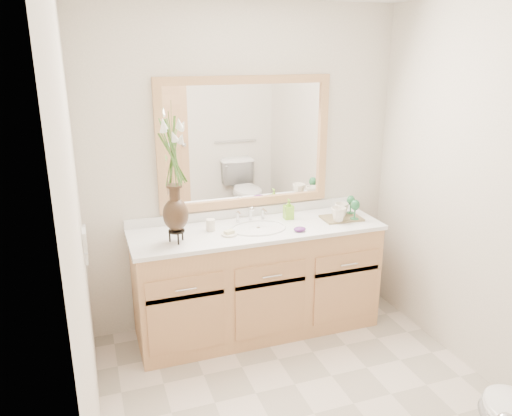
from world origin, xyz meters
name	(u,v)px	position (x,y,z in m)	size (l,w,h in m)	color
floor	(314,414)	(0.00, 0.00, 0.00)	(2.60, 2.60, 0.00)	beige
wall_back	(245,169)	(0.00, 1.30, 1.20)	(2.40, 0.02, 2.40)	white
wall_left	(80,253)	(-1.20, 0.00, 1.20)	(0.02, 2.60, 2.40)	white
wall_right	(503,201)	(1.20, 0.00, 1.20)	(0.02, 2.60, 2.40)	white
vanity	(257,281)	(0.00, 1.01, 0.40)	(1.80, 0.55, 0.80)	tan
counter	(257,229)	(0.00, 1.01, 0.82)	(1.84, 0.57, 0.03)	white
sink	(258,235)	(0.00, 1.00, 0.78)	(0.38, 0.34, 0.23)	white
mirror	(246,143)	(0.00, 1.28, 1.41)	(1.32, 0.04, 0.97)	white
switch_plate	(85,240)	(-1.19, 0.76, 0.98)	(0.02, 0.12, 0.12)	white
flower_vase	(173,161)	(-0.61, 0.92, 1.39)	(0.20, 0.20, 0.82)	black
tumbler	(211,225)	(-0.34, 1.07, 0.87)	(0.07, 0.07, 0.08)	silver
soap_dish	(229,234)	(-0.24, 0.93, 0.84)	(0.11, 0.11, 0.04)	silver
soap_bottle	(289,210)	(0.29, 1.12, 0.90)	(0.06, 0.06, 0.14)	#82CB2F
purple_dish	(300,229)	(0.26, 0.84, 0.85)	(0.09, 0.07, 0.03)	#5E2673
tray	(342,218)	(0.67, 0.98, 0.84)	(0.30, 0.20, 0.01)	brown
mug_left	(338,214)	(0.61, 0.92, 0.90)	(0.11, 0.10, 0.11)	silver
mug_right	(342,209)	(0.69, 1.02, 0.90)	(0.11, 0.10, 0.11)	silver
goblet_front	(355,206)	(0.74, 0.91, 0.95)	(0.07, 0.07, 0.15)	#236A3A
goblet_back	(351,201)	(0.78, 1.05, 0.94)	(0.06, 0.06, 0.14)	#236A3A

